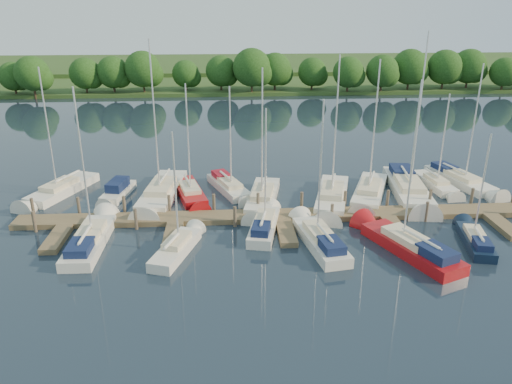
{
  "coord_description": "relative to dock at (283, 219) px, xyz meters",
  "views": [
    {
      "loc": [
        -4.17,
        -26.82,
        15.62
      ],
      "look_at": [
        -1.97,
        8.0,
        2.2
      ],
      "focal_mm": 35.0,
      "sensor_mm": 36.0,
      "label": 1
    }
  ],
  "objects": [
    {
      "name": "ground",
      "position": [
        0.0,
        -7.31,
        -0.2
      ],
      "size": [
        260.0,
        260.0,
        0.0
      ],
      "primitive_type": "plane",
      "color": "#192332",
      "rests_on": "ground"
    },
    {
      "name": "dock",
      "position": [
        0.0,
        0.0,
        0.0
      ],
      "size": [
        40.0,
        6.0,
        0.4
      ],
      "color": "brown",
      "rests_on": "ground"
    },
    {
      "name": "mooring_pilings",
      "position": [
        0.0,
        1.13,
        0.4
      ],
      "size": [
        38.24,
        2.84,
        2.0
      ],
      "color": "#473D33",
      "rests_on": "ground"
    },
    {
      "name": "far_shore",
      "position": [
        0.0,
        67.69,
        0.1
      ],
      "size": [
        180.0,
        30.0,
        0.6
      ],
      "primitive_type": "cube",
      "color": "#29431A",
      "rests_on": "ground"
    },
    {
      "name": "distant_hill",
      "position": [
        0.0,
        92.69,
        0.5
      ],
      "size": [
        220.0,
        40.0,
        1.4
      ],
      "primitive_type": "cube",
      "color": "#395826",
      "rests_on": "ground"
    },
    {
      "name": "treeline",
      "position": [
        -1.8,
        54.44,
        3.87
      ],
      "size": [
        146.63,
        9.69,
        8.27
      ],
      "color": "#38281C",
      "rests_on": "ground"
    },
    {
      "name": "sailboat_n_0",
      "position": [
        -18.5,
        6.82,
        0.08
      ],
      "size": [
        4.81,
        8.71,
        11.22
      ],
      "rotation": [
        0.0,
        0.0,
        2.75
      ],
      "color": "silver",
      "rests_on": "ground"
    },
    {
      "name": "motorboat",
      "position": [
        -13.44,
        6.07,
        0.16
      ],
      "size": [
        2.37,
        5.47,
        1.75
      ],
      "rotation": [
        0.0,
        0.0,
        2.96
      ],
      "color": "silver",
      "rests_on": "ground"
    },
    {
      "name": "sailboat_n_2",
      "position": [
        -9.7,
        5.44,
        0.08
      ],
      "size": [
        3.57,
        10.75,
        13.46
      ],
      "rotation": [
        0.0,
        0.0,
        3.02
      ],
      "color": "silver",
      "rests_on": "ground"
    },
    {
      "name": "sailboat_n_3",
      "position": [
        -7.25,
        5.61,
        0.07
      ],
      "size": [
        3.46,
        7.91,
        9.95
      ],
      "rotation": [
        0.0,
        0.0,
        3.39
      ],
      "color": "#9C0E12",
      "rests_on": "ground"
    },
    {
      "name": "sailboat_n_4",
      "position": [
        -3.9,
        6.72,
        0.12
      ],
      "size": [
        3.94,
        7.42,
        9.55
      ],
      "rotation": [
        0.0,
        0.0,
        3.51
      ],
      "color": "silver",
      "rests_on": "ground"
    },
    {
      "name": "sailboat_n_5",
      "position": [
        -1.25,
        3.83,
        0.08
      ],
      "size": [
        3.55,
        9.05,
        11.41
      ],
      "rotation": [
        0.0,
        0.0,
        2.95
      ],
      "color": "silver",
      "rests_on": "ground"
    },
    {
      "name": "sailboat_n_6",
      "position": [
        4.49,
        3.63,
        0.08
      ],
      "size": [
        4.43,
        9.79,
        12.4
      ],
      "rotation": [
        0.0,
        0.0,
        2.87
      ],
      "color": "silver",
      "rests_on": "ground"
    },
    {
      "name": "sailboat_n_7",
      "position": [
        7.89,
        4.57,
        0.08
      ],
      "size": [
        5.09,
        9.25,
        11.89
      ],
      "rotation": [
        0.0,
        0.0,
        2.75
      ],
      "color": "silver",
      "rests_on": "ground"
    },
    {
      "name": "sailboat_n_8",
      "position": [
        11.53,
        5.17,
        0.13
      ],
      "size": [
        3.81,
        11.24,
        14.01
      ],
      "rotation": [
        0.0,
        0.0,
        3.01
      ],
      "color": "silver",
      "rests_on": "ground"
    },
    {
      "name": "sailboat_n_9",
      "position": [
        14.48,
        6.47,
        0.07
      ],
      "size": [
        2.22,
        6.86,
        8.74
      ],
      "rotation": [
        0.0,
        0.0,
        3.25
      ],
      "color": "silver",
      "rests_on": "ground"
    },
    {
      "name": "sailboat_n_10",
      "position": [
        17.12,
        7.11,
        0.12
      ],
      "size": [
        4.03,
        8.91,
        11.17
      ],
      "rotation": [
        0.0,
        0.0,
        3.41
      ],
      "color": "silver",
      "rests_on": "ground"
    },
    {
      "name": "sailboat_s_0",
      "position": [
        -13.53,
        -2.82,
        0.12
      ],
      "size": [
        2.18,
        8.68,
        11.06
      ],
      "rotation": [
        0.0,
        0.0,
        -0.02
      ],
      "color": "silver",
      "rests_on": "ground"
    },
    {
      "name": "sailboat_s_1",
      "position": [
        -7.5,
        -4.43,
        0.08
      ],
      "size": [
        3.18,
        6.51,
        8.54
      ],
      "rotation": [
        0.0,
        0.0,
        -0.32
      ],
      "color": "silver",
      "rests_on": "ground"
    },
    {
      "name": "sailboat_s_2",
      "position": [
        -1.49,
        -1.37,
        0.13
      ],
      "size": [
        2.89,
        7.19,
        9.26
      ],
      "rotation": [
        0.0,
        0.0,
        -0.21
      ],
      "color": "silver",
      "rests_on": "ground"
    },
    {
      "name": "sailboat_s_3",
      "position": [
        2.08,
        -3.92,
        0.14
      ],
      "size": [
        3.02,
        8.08,
        10.33
      ],
      "rotation": [
        0.0,
        0.0,
        0.17
      ],
      "color": "silver",
      "rests_on": "ground"
    },
    {
      "name": "sailboat_s_4",
      "position": [
        7.76,
        -5.24,
        0.14
      ],
      "size": [
        5.07,
        9.0,
        11.71
      ],
      "rotation": [
        0.0,
        0.0,
        0.4
      ],
      "color": "#9C0E12",
      "rests_on": "ground"
    },
    {
      "name": "sailboat_s_5",
      "position": [
        12.69,
        -4.54,
        0.11
      ],
      "size": [
        2.52,
        6.24,
        8.02
      ],
      "rotation": [
        0.0,
        0.0,
        -0.21
      ],
      "color": "#0F1C32",
      "rests_on": "ground"
    }
  ]
}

